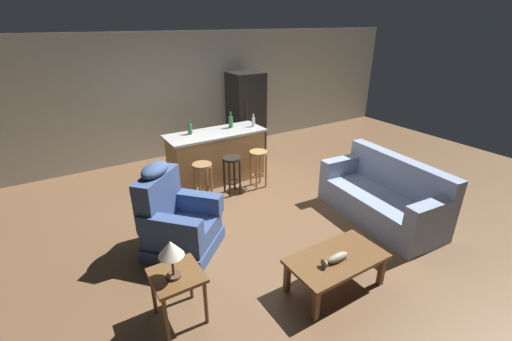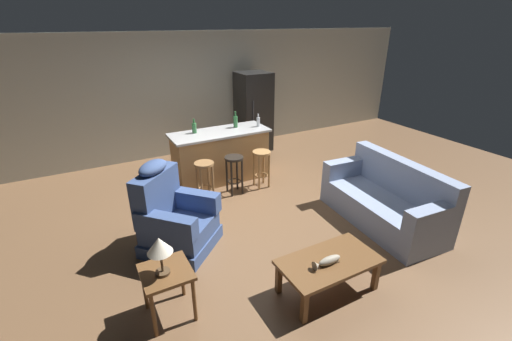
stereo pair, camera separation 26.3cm
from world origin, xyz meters
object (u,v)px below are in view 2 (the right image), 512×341
Objects in this scene: couch at (385,201)px; bar_stool_middle at (234,168)px; coffee_table at (329,264)px; fish_figurine at (327,261)px; bottle_short_amber at (194,128)px; bottle_wine_dark at (235,121)px; bottle_tall_green at (258,122)px; table_lamp at (159,247)px; end_table at (167,279)px; bar_stool_left at (205,174)px; bar_stool_right at (262,162)px; recliner_near_lamp at (174,219)px; kitchen_island at (221,156)px; refrigerator at (253,112)px.

couch reaches higher than bar_stool_middle.
fish_figurine is at bearing -147.62° from coffee_table.
bottle_short_amber is at bearing 93.64° from fish_figurine.
bar_stool_middle is at bearing -117.93° from bottle_wine_dark.
bottle_tall_green reaches higher than coffee_table.
table_lamp is 1.37× the size of bottle_wine_dark.
end_table is at bearing -114.74° from bottle_short_amber.
couch is 2.85m from bar_stool_left.
bar_stool_right is at bearing 43.12° from table_lamp.
bar_stool_middle is (0.54, 0.00, 0.00)m from bar_stool_left.
recliner_near_lamp is 2.75m from bottle_tall_green.
bottle_wine_dark is at bearing 81.56° from coffee_table.
coffee_table is 3.50m from bottle_short_amber.
kitchen_island reaches higher than coffee_table.
bar_stool_left is at bearing -37.69° from couch.
bottle_wine_dark reaches higher than recliner_near_lamp.
kitchen_island is 1.84m from refrigerator.
end_table is 1.37× the size of table_lamp.
table_lamp is 0.23× the size of kitchen_island.
bar_stool_left is at bearing 180.00° from bar_stool_right.
bar_stool_left reaches higher than fish_figurine.
bar_stool_right is at bearing 76.22° from coffee_table.
bar_stool_middle reaches higher than end_table.
bottle_tall_green is (2.57, 2.75, 0.17)m from table_lamp.
bar_stool_left is (-0.43, 2.65, 0.11)m from coffee_table.
bar_stool_right is at bearing -114.13° from refrigerator.
refrigerator is at bearing 43.98° from bar_stool_left.
kitchen_island is at bearing 48.52° from bar_stool_left.
kitchen_island is 1.02× the size of refrigerator.
coffee_table is 1.84m from couch.
bottle_tall_green is at bearing 83.75° from recliner_near_lamp.
kitchen_island is (1.77, 2.78, 0.02)m from end_table.
bar_stool_left is 1.00× the size of bar_stool_middle.
fish_figurine is 3.47m from bottle_tall_green.
bar_stool_left is at bearing 60.22° from table_lamp.
bottle_tall_green is (0.77, -0.05, 0.56)m from kitchen_island.
refrigerator reaches higher than kitchen_island.
table_lamp is at bearing -140.67° from end_table.
refrigerator reaches higher than couch.
coffee_table is 0.61× the size of kitchen_island.
recliner_near_lamp is 2.15m from bar_stool_right.
bar_stool_middle is 1.14m from bottle_tall_green.
recliner_near_lamp is 0.67× the size of kitchen_island.
bottle_short_amber is (1.37, 2.94, 0.18)m from table_lamp.
kitchen_island is at bearing 87.71° from coffee_table.
refrigerator is at bearing 71.17° from fish_figurine.
bottle_tall_green is (-0.78, 2.49, 0.70)m from couch.
bottle_tall_green is (0.25, 0.58, 0.57)m from bar_stool_right.
couch is at bearing 4.50° from table_lamp.
bar_stool_middle is at bearing 50.65° from table_lamp.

